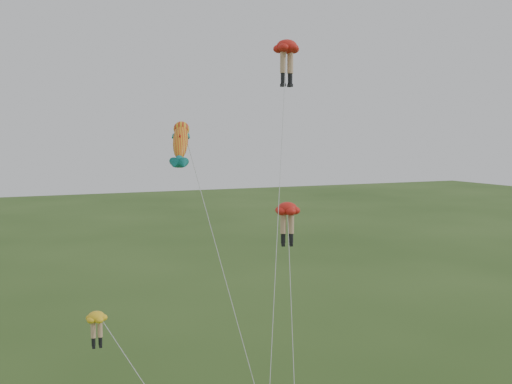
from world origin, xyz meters
name	(u,v)px	position (x,y,z in m)	size (l,w,h in m)	color
legs_kite_red_high	(287,54)	(5.89, 8.69, 21.46)	(7.56, 12.06, 22.34)	red
legs_kite_red_mid	(287,214)	(5.26, 7.24, 11.65)	(4.84, 9.78, 12.38)	red
legs_kite_yellow	(102,328)	(-6.65, 1.57, 7.92)	(5.49, 5.47, 8.66)	yellow
fish_kite	(181,142)	(-1.72, 5.92, 16.02)	(3.52, 9.15, 17.41)	yellow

